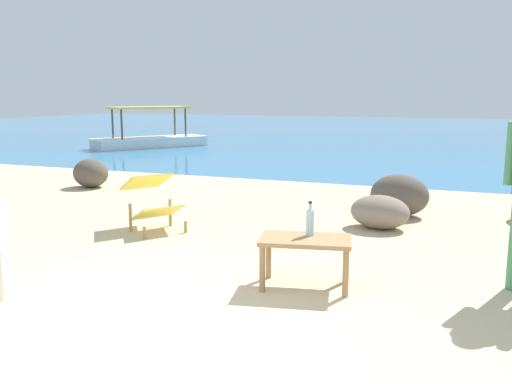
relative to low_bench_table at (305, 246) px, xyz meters
The scene contains 9 objects.
sand_beach 1.68m from the low_bench_table, 112.04° to the right, with size 18.00×14.00×0.04m, color #CCB78E.
water_surface 20.50m from the low_bench_table, 91.71° to the left, with size 60.00×36.00×0.03m, color teal.
low_bench_table is the anchor object (origin of this frame).
bottle 0.21m from the low_bench_table, 85.14° to the left, with size 0.07×0.07×0.30m.
deck_chair_far 2.62m from the low_bench_table, 151.13° to the left, with size 0.93×0.87×0.68m.
shore_rock_medium 2.36m from the low_bench_table, 83.59° to the left, with size 0.73×0.57×0.41m, color gray.
shore_rock_small 3.19m from the low_bench_table, 82.91° to the left, with size 0.79×0.59×0.56m, color brown.
shore_rock_flat 6.12m from the low_bench_table, 144.64° to the left, with size 0.65×0.58×0.51m, color brown.
boat_white 13.58m from the low_bench_table, 127.77° to the left, with size 2.99×3.70×1.29m.
Camera 1 is at (1.84, -2.76, 1.65)m, focal length 38.17 mm.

